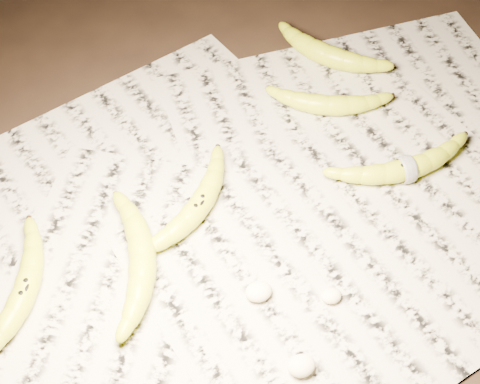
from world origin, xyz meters
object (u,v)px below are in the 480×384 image
object	(u,v)px
banana_left_a	(24,291)
banana_left_b	(142,258)
banana_taped	(406,168)
banana_center	(198,205)
banana_upper_b	(327,53)
banana_upper_a	(329,103)

from	to	relation	value
banana_left_a	banana_left_b	bearing A→B (deg)	-63.50
banana_left_b	banana_taped	world-z (taller)	banana_left_b
banana_center	banana_left_a	bearing A→B (deg)	151.05
banana_center	banana_upper_b	bearing A→B (deg)	-3.64
banana_left_a	banana_left_b	distance (m)	0.15
banana_center	banana_left_b	bearing A→B (deg)	170.29
banana_taped	banana_left_a	bearing A→B (deg)	-176.76
banana_upper_a	banana_upper_b	distance (m)	0.11
banana_left_b	banana_center	distance (m)	0.11
banana_center	banana_upper_a	distance (m)	0.27
banana_upper_b	banana_upper_a	bearing A→B (deg)	-61.76
banana_center	banana_upper_b	distance (m)	0.36
banana_left_a	banana_taped	size ratio (longest dim) A/B	0.94
banana_upper_b	banana_left_b	bearing A→B (deg)	-93.37
banana_left_b	banana_taped	distance (m)	0.39
banana_left_a	banana_center	world-z (taller)	same
banana_left_a	banana_upper_b	size ratio (longest dim) A/B	1.06
banana_left_b	banana_upper_a	bearing A→B (deg)	-50.39
banana_center	banana_taped	distance (m)	0.30
banana_left_a	banana_center	size ratio (longest dim) A/B	1.03
banana_center	banana_upper_a	world-z (taller)	same
banana_taped	banana_upper_b	bearing A→B (deg)	93.39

